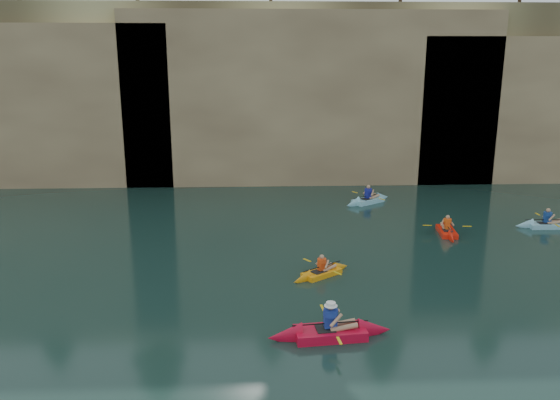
{
  "coord_description": "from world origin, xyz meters",
  "views": [
    {
      "loc": [
        -1.57,
        -13.28,
        7.96
      ],
      "look_at": [
        -0.75,
        6.09,
        3.0
      ],
      "focal_mm": 35.0,
      "sensor_mm": 36.0,
      "label": 1
    }
  ],
  "objects_px": {
    "main_kayaker": "(330,332)",
    "kayaker_orange": "(322,272)",
    "kayaker_red_far": "(447,231)",
    "kayaker_ltblue_near": "(546,225)"
  },
  "relations": [
    {
      "from": "kayaker_ltblue_near",
      "to": "kayaker_red_far",
      "type": "bearing_deg",
      "value": -170.39
    },
    {
      "from": "kayaker_orange",
      "to": "kayaker_ltblue_near",
      "type": "relative_size",
      "value": 0.85
    },
    {
      "from": "main_kayaker",
      "to": "kayaker_orange",
      "type": "distance_m",
      "value": 4.81
    },
    {
      "from": "main_kayaker",
      "to": "kayaker_orange",
      "type": "relative_size",
      "value": 1.45
    },
    {
      "from": "main_kayaker",
      "to": "kayaker_red_far",
      "type": "bearing_deg",
      "value": 48.84
    },
    {
      "from": "kayaker_ltblue_near",
      "to": "kayaker_red_far",
      "type": "height_order",
      "value": "kayaker_ltblue_near"
    },
    {
      "from": "kayaker_orange",
      "to": "main_kayaker",
      "type": "bearing_deg",
      "value": -129.42
    },
    {
      "from": "kayaker_orange",
      "to": "kayaker_ltblue_near",
      "type": "distance_m",
      "value": 13.07
    },
    {
      "from": "kayaker_ltblue_near",
      "to": "kayaker_red_far",
      "type": "distance_m",
      "value": 5.29
    },
    {
      "from": "kayaker_red_far",
      "to": "kayaker_ltblue_near",
      "type": "bearing_deg",
      "value": -74.36
    }
  ]
}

